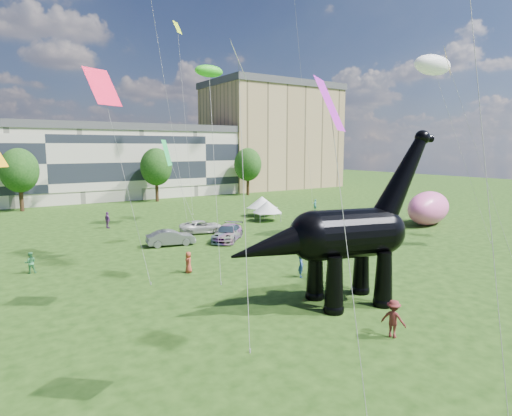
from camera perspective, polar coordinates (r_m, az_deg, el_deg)
ground at (r=24.92m, az=14.15°, el=-13.34°), size 220.00×220.00×0.00m
terrace_row at (r=78.11m, az=-26.64°, el=5.03°), size 78.00×11.00×12.00m
apartment_block at (r=98.84m, az=2.07°, el=9.24°), size 28.00×18.00×22.00m
tree_mid_left at (r=68.75m, az=-29.06°, el=4.82°), size 5.20×5.20×9.44m
tree_mid_right at (r=73.07m, az=-13.18°, el=5.75°), size 5.20×5.20×9.44m
tree_far_right at (r=81.09m, az=-1.10°, el=6.17°), size 5.20×5.20×9.44m
dinosaur_sculpture at (r=24.90m, az=11.30°, el=-3.82°), size 12.71×5.11×10.40m
car_grey at (r=40.30m, az=-11.30°, el=-3.92°), size 4.63×2.37×1.46m
car_white at (r=45.58m, az=-7.17°, el=-2.51°), size 5.25×3.51×1.34m
car_dark at (r=41.65m, az=-3.80°, el=-3.33°), size 5.26×5.30×1.54m
gazebo_near at (r=52.54m, az=1.52°, el=0.14°), size 4.45×4.45×2.47m
gazebo_far at (r=56.16m, az=0.80°, el=0.78°), size 4.87×4.87×2.64m
inflatable_pink at (r=53.93m, az=22.01°, el=-0.01°), size 8.56×5.77×3.91m
visitors at (r=35.08m, az=-9.23°, el=-5.39°), size 54.91×37.19×1.89m
kites at (r=47.76m, az=15.01°, el=18.31°), size 55.70×52.91×27.98m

